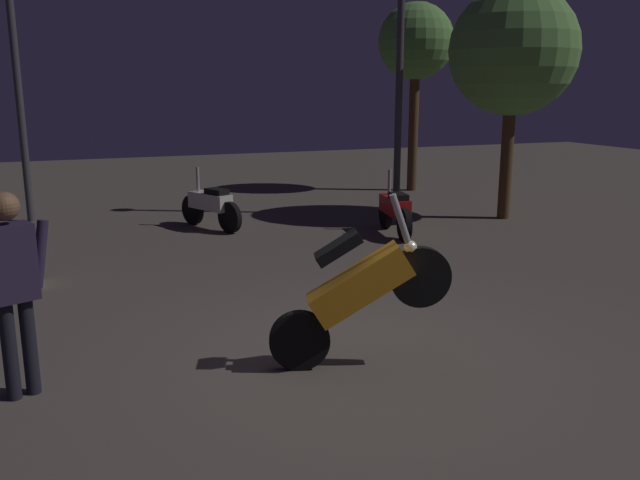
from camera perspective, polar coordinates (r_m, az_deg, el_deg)
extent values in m
plane|color=#4C443D|center=(6.47, 3.64, -10.14)|extent=(40.00, 40.00, 0.00)
cylinder|color=black|center=(6.13, -1.76, -8.63)|extent=(0.56, 0.26, 0.56)
cylinder|color=black|center=(6.08, 8.62, -3.15)|extent=(0.56, 0.26, 0.56)
cube|color=orange|center=(6.01, 3.46, -3.85)|extent=(1.01, 0.57, 0.76)
cube|color=black|center=(5.89, 1.58, -0.68)|extent=(0.48, 0.36, 0.32)
cylinder|color=gray|center=(5.92, 6.91, 1.89)|extent=(0.21, 0.12, 0.44)
sphere|color=#F2EABF|center=(5.99, 7.78, -0.61)|extent=(0.12, 0.12, 0.12)
cylinder|color=black|center=(11.25, 7.27, 1.31)|extent=(0.20, 0.57, 0.56)
cylinder|color=black|center=(12.28, 5.65, 2.33)|extent=(0.20, 0.57, 0.56)
cube|color=#B71414|center=(11.72, 6.45, 2.95)|extent=(0.46, 0.99, 0.30)
cube|color=black|center=(11.50, 6.78, 3.76)|extent=(0.31, 0.47, 0.10)
cylinder|color=gray|center=(11.99, 5.99, 5.00)|extent=(0.07, 0.07, 0.45)
sphere|color=#F2EABF|center=(12.14, 5.81, 3.55)|extent=(0.12, 0.12, 0.12)
cylinder|color=black|center=(11.90, -7.77, 1.94)|extent=(0.33, 0.55, 0.56)
cylinder|color=black|center=(12.76, -10.90, 2.57)|extent=(0.33, 0.55, 0.56)
cube|color=beige|center=(12.29, -9.43, 3.32)|extent=(0.68, 0.99, 0.30)
cube|color=black|center=(12.10, -8.88, 4.15)|extent=(0.41, 0.50, 0.10)
cylinder|color=gray|center=(12.51, -10.47, 5.18)|extent=(0.08, 0.08, 0.45)
sphere|color=#F2EABF|center=(12.63, -10.68, 3.76)|extent=(0.12, 0.12, 0.12)
cylinder|color=black|center=(6.09, -25.13, -8.65)|extent=(0.12, 0.12, 0.85)
cylinder|color=black|center=(6.13, -23.71, -8.35)|extent=(0.12, 0.12, 0.85)
cube|color=#261E38|center=(5.89, -25.09, -1.79)|extent=(0.42, 0.36, 0.63)
sphere|color=brown|center=(5.80, -25.52, 2.63)|extent=(0.23, 0.23, 0.23)
cylinder|color=#261E38|center=(5.96, -22.94, -1.12)|extent=(0.21, 0.15, 0.57)
cylinder|color=#38383D|center=(13.43, 6.84, 13.65)|extent=(0.14, 0.14, 5.42)
cylinder|color=#38383D|center=(13.85, -24.52, 11.74)|extent=(0.14, 0.14, 5.02)
cylinder|color=#4C331E|center=(16.81, 8.02, 9.31)|extent=(0.24, 0.24, 2.99)
sphere|color=#568C42|center=(16.81, 8.26, 16.58)|extent=(1.83, 1.83, 1.83)
cylinder|color=#4C331E|center=(13.51, 15.75, 6.74)|extent=(0.24, 0.24, 2.36)
sphere|color=#568C42|center=(13.46, 16.30, 15.35)|extent=(2.42, 2.42, 2.42)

